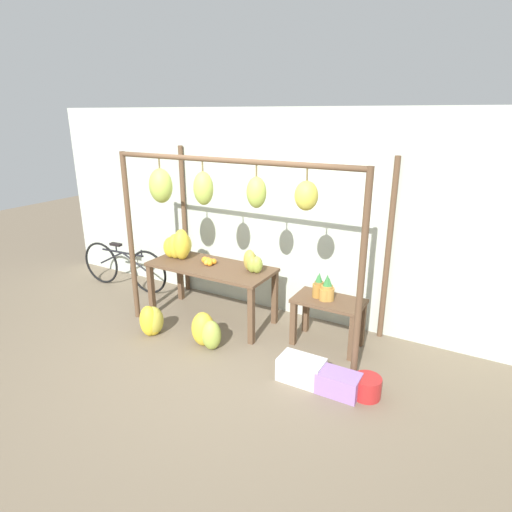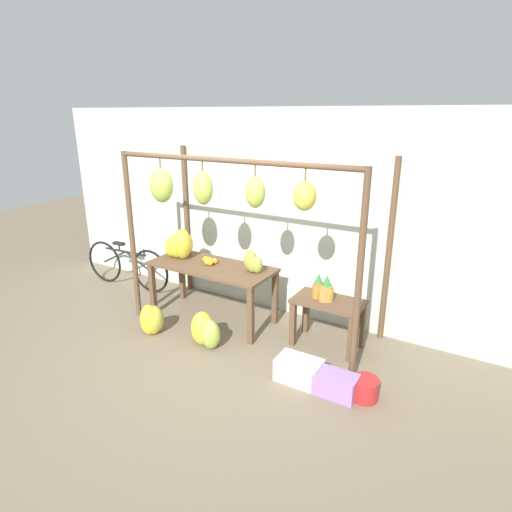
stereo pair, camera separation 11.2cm
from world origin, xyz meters
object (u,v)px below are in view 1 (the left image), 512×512
banana_pile_on_table (178,245)px  banana_pile_ground_left (152,321)px  pineapple_cluster (324,289)px  banana_pile_ground_right (206,331)px  parked_bicycle (124,266)px  orange_pile (208,261)px  fruit_crate_purple (338,383)px  blue_bucket (367,387)px  fruit_crate_white (301,369)px  papaya_pile (252,262)px

banana_pile_on_table → banana_pile_ground_left: (0.18, -0.82, -0.77)m
pineapple_cluster → banana_pile_ground_right: bearing=-147.7°
banana_pile_ground_right → parked_bicycle: parked_bicycle is taller
banana_pile_on_table → orange_pile: size_ratio=2.08×
banana_pile_ground_left → fruit_crate_purple: banana_pile_ground_left is taller
orange_pile → blue_bucket: (2.40, -0.67, -0.72)m
banana_pile_ground_right → fruit_crate_white: 1.30m
blue_bucket → fruit_crate_purple: 0.28m
banana_pile_ground_right → papaya_pile: (0.23, 0.73, 0.70)m
orange_pile → blue_bucket: size_ratio=0.77×
blue_bucket → parked_bicycle: 4.32m
orange_pile → banana_pile_ground_right: bearing=-57.9°
orange_pile → fruit_crate_purple: size_ratio=0.51×
orange_pile → fruit_crate_purple: (2.13, -0.76, -0.71)m
pineapple_cluster → blue_bucket: 1.25m
orange_pile → pineapple_cluster: size_ratio=0.68×
banana_pile_ground_right → fruit_crate_white: bearing=-3.0°
orange_pile → banana_pile_ground_right: orange_pile is taller
orange_pile → banana_pile_ground_right: 1.01m
banana_pile_on_table → orange_pile: bearing=-3.5°
banana_pile_on_table → papaya_pile: 1.18m
blue_bucket → fruit_crate_purple: (-0.27, -0.09, 0.01)m
papaya_pile → fruit_crate_white: bearing=-36.9°
blue_bucket → parked_bicycle: (-4.23, 0.86, 0.26)m
orange_pile → banana_pile_ground_left: orange_pile is taller
pineapple_cluster → blue_bucket: (0.78, -0.76, -0.62)m
banana_pile_on_table → parked_bicycle: banana_pile_on_table is taller
pineapple_cluster → fruit_crate_purple: bearing=-58.7°
banana_pile_on_table → fruit_crate_white: size_ratio=0.96×
banana_pile_on_table → banana_pile_ground_left: size_ratio=1.11×
banana_pile_on_table → orange_pile: 0.55m
pineapple_cluster → papaya_pile: bearing=-178.3°
banana_pile_ground_left → fruit_crate_white: (2.07, 0.04, -0.07)m
fruit_crate_white → fruit_crate_purple: (0.42, -0.02, -0.01)m
blue_bucket → banana_pile_ground_right: bearing=-180.0°
fruit_crate_white → orange_pile: bearing=156.6°
banana_pile_ground_left → parked_bicycle: parked_bicycle is taller
banana_pile_on_table → banana_pile_ground_right: banana_pile_on_table is taller
banana_pile_ground_left → pineapple_cluster: bearing=23.8°
banana_pile_ground_left → parked_bicycle: bearing=146.5°
papaya_pile → fruit_crate_purple: papaya_pile is taller
banana_pile_ground_left → fruit_crate_white: banana_pile_ground_left is taller
blue_bucket → papaya_pile: papaya_pile is taller
orange_pile → parked_bicycle: (-1.83, 0.19, -0.46)m
banana_pile_ground_right → blue_bucket: banana_pile_ground_right is taller
blue_bucket → papaya_pile: 2.06m
blue_bucket → parked_bicycle: size_ratio=0.17×
banana_pile_ground_left → papaya_pile: bearing=40.0°
parked_bicycle → fruit_crate_purple: bearing=-13.5°
banana_pile_ground_right → papaya_pile: papaya_pile is taller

